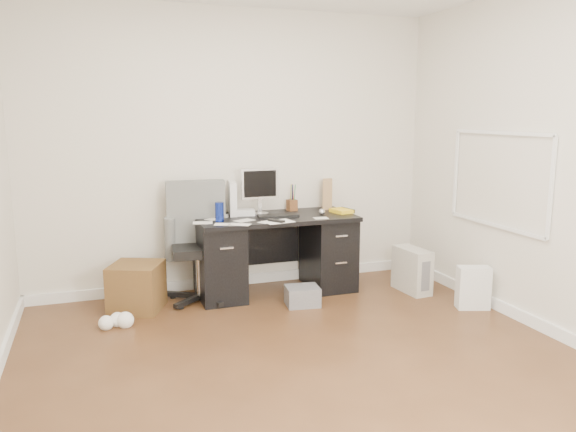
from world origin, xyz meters
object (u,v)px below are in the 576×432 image
object	(u,v)px
desk	(276,252)
keyboard	(278,216)
pc_tower	(412,270)
office_chair	(198,243)
lcd_monitor	(260,191)
wicker_basket	(137,287)

from	to	relation	value
desk	keyboard	bearing A→B (deg)	-77.47
keyboard	pc_tower	distance (m)	1.41
desk	office_chair	bearing A→B (deg)	-179.03
lcd_monitor	office_chair	xyz separation A→B (m)	(-0.62, -0.13, -0.43)
wicker_basket	office_chair	bearing A→B (deg)	7.46
wicker_basket	lcd_monitor	bearing A→B (deg)	9.82
desk	wicker_basket	distance (m)	1.33
office_chair	desk	bearing A→B (deg)	5.97
lcd_monitor	office_chair	distance (m)	0.77
lcd_monitor	keyboard	size ratio (longest dim) A/B	1.20
desk	lcd_monitor	distance (m)	0.60
office_chair	pc_tower	distance (m)	2.07
desk	keyboard	xyz separation A→B (m)	(0.01, -0.05, 0.36)
pc_tower	wicker_basket	distance (m)	2.59
lcd_monitor	pc_tower	xyz separation A→B (m)	(1.38, -0.55, -0.76)
keyboard	wicker_basket	xyz separation A→B (m)	(-1.32, -0.04, -0.55)
desk	keyboard	size ratio (longest dim) A/B	3.92
keyboard	wicker_basket	size ratio (longest dim) A/B	0.91
keyboard	pc_tower	xyz separation A→B (m)	(1.24, -0.38, -0.55)
keyboard	wicker_basket	bearing A→B (deg)	-174.81
desk	pc_tower	size ratio (longest dim) A/B	3.51
desk	lcd_monitor	size ratio (longest dim) A/B	3.28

